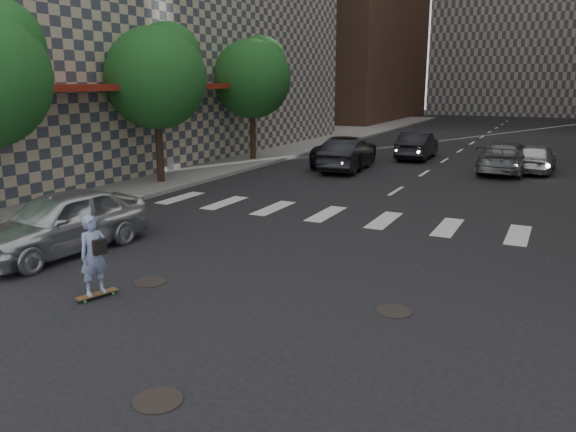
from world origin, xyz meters
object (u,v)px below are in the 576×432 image
traffic_car_c (345,151)px  traffic_car_e (417,146)px  silver_sedan (61,222)px  tree_c (254,75)px  traffic_car_a (347,155)px  traffic_car_d (536,158)px  tree_b (158,73)px  traffic_car_b (506,157)px  skateboarder (94,255)px

traffic_car_c → traffic_car_e: size_ratio=1.22×
silver_sedan → tree_c: bearing=107.8°
traffic_car_a → traffic_car_d: 9.14m
silver_sedan → traffic_car_d: 22.18m
tree_b → traffic_car_e: bearing=58.5°
traffic_car_a → traffic_car_b: 7.66m
traffic_car_a → traffic_car_e: (2.08, 5.88, -0.02)m
traffic_car_b → traffic_car_c: bearing=13.6°
tree_b → traffic_car_e: size_ratio=1.44×
silver_sedan → traffic_car_d: (10.28, 19.65, -0.11)m
silver_sedan → traffic_car_c: (1.14, 17.75, -0.04)m
tree_b → traffic_car_d: tree_b is taller
tree_c → traffic_car_b: (12.93, 1.77, -3.90)m
skateboarder → traffic_car_d: (7.16, 21.65, -0.21)m
traffic_car_b → traffic_car_d: 1.50m
silver_sedan → traffic_car_a: silver_sedan is taller
tree_b → skateboarder: (7.07, -11.13, -3.74)m
tree_b → traffic_car_c: size_ratio=1.18×
tree_b → tree_c: 8.00m
traffic_car_a → traffic_car_e: traffic_car_a is taller
traffic_car_d → traffic_car_e: 6.78m
skateboarder → traffic_car_b: skateboarder is taller
traffic_car_c → traffic_car_d: traffic_car_c is taller
skateboarder → traffic_car_d: size_ratio=0.42×
traffic_car_b → traffic_car_c: traffic_car_c is taller
tree_b → traffic_car_d: (14.23, 10.52, -3.94)m
silver_sedan → traffic_car_a: (1.84, 16.12, -0.04)m
skateboarder → traffic_car_a: 18.16m
tree_c → silver_sedan: 18.00m
skateboarder → traffic_car_d: bearing=89.1°
traffic_car_a → silver_sedan: bearing=79.2°
traffic_car_a → traffic_car_b: size_ratio=0.91×
tree_c → traffic_car_b: 13.62m
tree_b → traffic_car_c: 10.73m
tree_b → traffic_car_a: bearing=50.3°
silver_sedan → traffic_car_b: bearing=69.4°
traffic_car_e → traffic_car_b: bearing=146.7°
tree_b → traffic_car_b: (12.93, 9.77, -3.90)m
silver_sedan → traffic_car_d: bearing=67.2°
traffic_car_a → tree_c: bearing=-14.2°
traffic_car_e → traffic_car_c: bearing=55.0°
tree_b → traffic_car_a: (5.80, 6.99, -3.87)m
traffic_car_a → skateboarder: bearing=89.8°
traffic_car_d → traffic_car_c: bearing=15.0°
skateboarder → traffic_car_b: bearing=91.8°
traffic_car_a → traffic_car_d: (8.43, 3.53, -0.07)m
silver_sedan → tree_b: bearing=118.2°
traffic_car_c → tree_c: bearing=-1.1°
silver_sedan → traffic_car_e: silver_sedan is taller
skateboarder → traffic_car_b: (5.86, 20.90, -0.16)m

